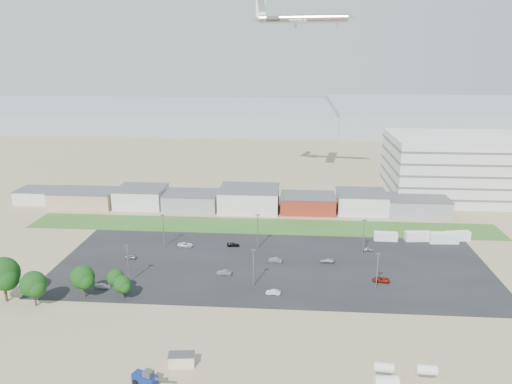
# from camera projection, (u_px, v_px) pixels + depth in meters

# --- Properties ---
(ground) EXTENTS (700.00, 700.00, 0.00)m
(ground) POSITION_uv_depth(u_px,v_px,m) (247.00, 298.00, 120.80)
(ground) COLOR #837553
(ground) RESTS_ON ground
(parking_lot) EXTENTS (120.00, 50.00, 0.01)m
(parking_lot) POSITION_uv_depth(u_px,v_px,m) (272.00, 265.00, 139.62)
(parking_lot) COLOR black
(parking_lot) RESTS_ON ground
(grass_strip) EXTENTS (160.00, 16.00, 0.02)m
(grass_strip) POSITION_uv_depth(u_px,v_px,m) (262.00, 226.00, 170.70)
(grass_strip) COLOR #345821
(grass_strip) RESTS_ON ground
(hills_backdrop) EXTENTS (700.00, 200.00, 9.00)m
(hills_backdrop) POSITION_uv_depth(u_px,v_px,m) (330.00, 117.00, 418.85)
(hills_backdrop) COLOR gray
(hills_backdrop) RESTS_ON ground
(building_row) EXTENTS (170.00, 20.00, 8.00)m
(building_row) POSITION_uv_depth(u_px,v_px,m) (220.00, 198.00, 189.12)
(building_row) COLOR silver
(building_row) RESTS_ON ground
(parking_garage) EXTENTS (80.00, 40.00, 25.00)m
(parking_garage) POSITION_uv_depth(u_px,v_px,m) (490.00, 167.00, 201.81)
(parking_garage) COLOR silver
(parking_garage) RESTS_ON ground
(portable_shed) EXTENTS (5.25, 3.14, 2.51)m
(portable_shed) POSITION_uv_depth(u_px,v_px,m) (182.00, 360.00, 94.45)
(portable_shed) COLOR beige
(portable_shed) RESTS_ON ground
(telehandler) EXTENTS (7.88, 5.13, 3.12)m
(telehandler) POSITION_uv_depth(u_px,v_px,m) (145.00, 377.00, 88.93)
(telehandler) COLOR navy
(telehandler) RESTS_ON ground
(storage_tank_nw) EXTENTS (3.77, 2.15, 2.17)m
(storage_tank_nw) POSITION_uv_depth(u_px,v_px,m) (384.00, 368.00, 92.45)
(storage_tank_nw) COLOR silver
(storage_tank_nw) RESTS_ON ground
(storage_tank_ne) EXTENTS (3.75, 1.98, 2.21)m
(storage_tank_ne) POSITION_uv_depth(u_px,v_px,m) (427.00, 370.00, 91.72)
(storage_tank_ne) COLOR silver
(storage_tank_ne) RESTS_ON ground
(storage_tank_sw) EXTENTS (4.49, 2.68, 2.54)m
(storage_tank_sw) POSITION_uv_depth(u_px,v_px,m) (386.00, 382.00, 88.12)
(storage_tank_sw) COLOR silver
(storage_tank_sw) RESTS_ON ground
(box_trailer_a) EXTENTS (7.29, 2.50, 2.71)m
(box_trailer_a) POSITION_uv_depth(u_px,v_px,m) (386.00, 236.00, 157.37)
(box_trailer_a) COLOR silver
(box_trailer_a) RESTS_ON ground
(box_trailer_b) EXTENTS (8.00, 3.12, 2.93)m
(box_trailer_b) POSITION_uv_depth(u_px,v_px,m) (418.00, 236.00, 157.18)
(box_trailer_b) COLOR silver
(box_trailer_b) RESTS_ON ground
(box_trailer_c) EXTENTS (8.92, 3.19, 3.30)m
(box_trailer_c) POSITION_uv_depth(u_px,v_px,m) (444.00, 238.00, 155.36)
(box_trailer_c) COLOR silver
(box_trailer_c) RESTS_ON ground
(box_trailer_d) EXTENTS (8.16, 3.99, 2.93)m
(box_trailer_d) POSITION_uv_depth(u_px,v_px,m) (457.00, 236.00, 157.34)
(box_trailer_d) COLOR silver
(box_trailer_d) RESTS_ON ground
(tree_far_left) EXTENTS (8.42, 8.42, 12.63)m
(tree_far_left) POSITION_uv_depth(u_px,v_px,m) (3.00, 277.00, 117.54)
(tree_far_left) COLOR black
(tree_far_left) RESTS_ON ground
(tree_left) EXTENTS (6.50, 6.50, 9.75)m
(tree_left) POSITION_uv_depth(u_px,v_px,m) (34.00, 287.00, 115.88)
(tree_left) COLOR black
(tree_left) RESTS_ON ground
(tree_mid) EXTENTS (6.18, 6.18, 9.26)m
(tree_mid) POSITION_uv_depth(u_px,v_px,m) (83.00, 279.00, 120.13)
(tree_mid) COLOR black
(tree_mid) RESTS_ON ground
(tree_right) EXTENTS (4.64, 4.64, 6.96)m
(tree_right) POSITION_uv_depth(u_px,v_px,m) (116.00, 280.00, 122.57)
(tree_right) COLOR black
(tree_right) RESTS_ON ground
(tree_near) EXTENTS (4.50, 4.50, 6.74)m
(tree_near) POSITION_uv_depth(u_px,v_px,m) (122.00, 286.00, 119.59)
(tree_near) COLOR black
(tree_near) RESTS_ON ground
(lightpole_front_l) EXTENTS (1.20, 0.50, 10.19)m
(lightpole_front_l) POSITION_uv_depth(u_px,v_px,m) (128.00, 264.00, 128.00)
(lightpole_front_l) COLOR slate
(lightpole_front_l) RESTS_ON ground
(lightpole_front_m) EXTENTS (1.17, 0.49, 9.92)m
(lightpole_front_m) POSITION_uv_depth(u_px,v_px,m) (253.00, 268.00, 125.78)
(lightpole_front_m) COLOR slate
(lightpole_front_m) RESTS_ON ground
(lightpole_front_r) EXTENTS (1.16, 0.48, 9.82)m
(lightpole_front_r) POSITION_uv_depth(u_px,v_px,m) (377.00, 272.00, 123.70)
(lightpole_front_r) COLOR slate
(lightpole_front_r) RESTS_ON ground
(lightpole_back_l) EXTENTS (1.22, 0.51, 10.39)m
(lightpole_back_l) POSITION_uv_depth(u_px,v_px,m) (163.00, 231.00, 150.93)
(lightpole_back_l) COLOR slate
(lightpole_back_l) RESTS_ON ground
(lightpole_back_m) EXTENTS (1.27, 0.53, 10.79)m
(lightpole_back_m) POSITION_uv_depth(u_px,v_px,m) (258.00, 232.00, 149.97)
(lightpole_back_m) COLOR slate
(lightpole_back_m) RESTS_ON ground
(lightpole_back_r) EXTENTS (1.25, 0.52, 10.63)m
(lightpole_back_r) POSITION_uv_depth(u_px,v_px,m) (364.00, 237.00, 145.65)
(lightpole_back_r) COLOR slate
(lightpole_back_r) RESTS_ON ground
(airliner) EXTENTS (46.15, 34.55, 12.59)m
(airliner) POSITION_uv_depth(u_px,v_px,m) (303.00, 19.00, 195.44)
(airliner) COLOR silver
(parked_car_0) EXTENTS (4.61, 2.47, 1.23)m
(parked_car_0) POSITION_uv_depth(u_px,v_px,m) (381.00, 280.00, 129.14)
(parked_car_0) COLOR maroon
(parked_car_0) RESTS_ON ground
(parked_car_4) EXTENTS (3.93, 1.40, 1.29)m
(parked_car_4) POSITION_uv_depth(u_px,v_px,m) (224.00, 272.00, 133.34)
(parked_car_4) COLOR #595B5E
(parked_car_4) RESTS_ON ground
(parked_car_5) EXTENTS (3.45, 1.74, 1.13)m
(parked_car_5) POSITION_uv_depth(u_px,v_px,m) (130.00, 257.00, 143.63)
(parked_car_5) COLOR #A5A5AA
(parked_car_5) RESTS_ON ground
(parked_car_6) EXTENTS (3.99, 1.95, 1.12)m
(parked_car_6) POSITION_uv_depth(u_px,v_px,m) (233.00, 245.00, 152.78)
(parked_car_6) COLOR black
(parked_car_6) RESTS_ON ground
(parked_car_7) EXTENTS (4.05, 1.65, 1.31)m
(parked_car_7) POSITION_uv_depth(u_px,v_px,m) (275.00, 260.00, 141.31)
(parked_car_7) COLOR #595B5E
(parked_car_7) RESTS_ON ground
(parked_car_8) EXTENTS (3.23, 1.41, 1.08)m
(parked_car_8) POSITION_uv_depth(u_px,v_px,m) (368.00, 249.00, 149.25)
(parked_car_8) COLOR #A5A5AA
(parked_car_8) RESTS_ON ground
(parked_car_9) EXTENTS (4.64, 2.19, 1.28)m
(parked_car_9) POSITION_uv_depth(u_px,v_px,m) (185.00, 245.00, 152.42)
(parked_car_9) COLOR silver
(parked_car_9) RESTS_ON ground
(parked_car_10) EXTENTS (3.90, 1.85, 1.10)m
(parked_car_10) POSITION_uv_depth(u_px,v_px,m) (103.00, 286.00, 125.84)
(parked_car_10) COLOR silver
(parked_car_10) RESTS_ON ground
(parked_car_12) EXTENTS (4.17, 1.70, 1.21)m
(parked_car_12) POSITION_uv_depth(u_px,v_px,m) (327.00, 261.00, 140.88)
(parked_car_12) COLOR #A5A5AA
(parked_car_12) RESTS_ON ground
(parked_car_13) EXTENTS (3.67, 1.52, 1.18)m
(parked_car_13) POSITION_uv_depth(u_px,v_px,m) (273.00, 292.00, 122.49)
(parked_car_13) COLOR silver
(parked_car_13) RESTS_ON ground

